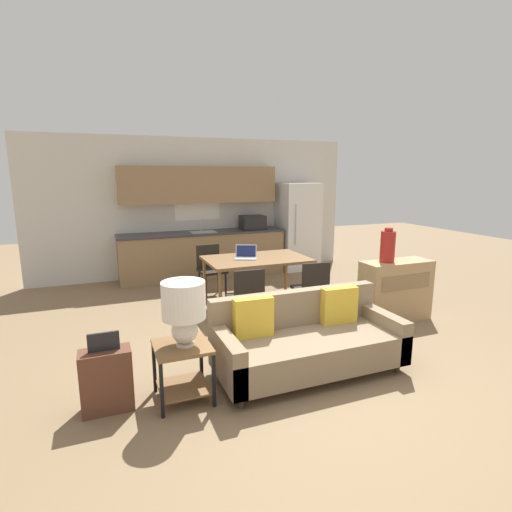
% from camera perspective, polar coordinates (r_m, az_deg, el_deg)
% --- Properties ---
extents(ground_plane, '(20.00, 20.00, 0.00)m').
position_cam_1_polar(ground_plane, '(4.26, 7.80, -16.52)').
color(ground_plane, '#7F6647').
extents(wall_back, '(6.40, 0.07, 2.70)m').
position_cam_1_polar(wall_back, '(8.13, -8.28, 6.93)').
color(wall_back, silver).
rests_on(wall_back, ground_plane).
extents(kitchen_counter, '(3.23, 0.65, 2.15)m').
position_cam_1_polar(kitchen_counter, '(7.90, -7.52, 3.10)').
color(kitchen_counter, '#8E704C').
rests_on(kitchen_counter, ground_plane).
extents(refrigerator, '(0.79, 0.72, 1.82)m').
position_cam_1_polar(refrigerator, '(8.53, 6.00, 4.22)').
color(refrigerator, white).
rests_on(refrigerator, ground_plane).
extents(dining_table, '(1.53, 0.97, 0.76)m').
position_cam_1_polar(dining_table, '(6.04, 0.07, -0.84)').
color(dining_table, brown).
rests_on(dining_table, ground_plane).
extents(couch, '(1.90, 0.80, 0.81)m').
position_cam_1_polar(couch, '(4.22, 7.10, -11.87)').
color(couch, '#3D2D1E').
rests_on(couch, ground_plane).
extents(side_table, '(0.49, 0.49, 0.52)m').
position_cam_1_polar(side_table, '(3.74, -10.44, -14.75)').
color(side_table, brown).
rests_on(side_table, ground_plane).
extents(table_lamp, '(0.38, 0.38, 0.58)m').
position_cam_1_polar(table_lamp, '(3.53, -10.28, -7.15)').
color(table_lamp, silver).
rests_on(table_lamp, side_table).
extents(credenza, '(1.00, 0.39, 0.84)m').
position_cam_1_polar(credenza, '(5.87, 19.27, -4.68)').
color(credenza, tan).
rests_on(credenza, ground_plane).
extents(vase, '(0.19, 0.19, 0.46)m').
position_cam_1_polar(vase, '(5.63, 18.30, 1.34)').
color(vase, maroon).
rests_on(vase, credenza).
extents(dining_chair_far_left, '(0.45, 0.45, 0.84)m').
position_cam_1_polar(dining_chair_far_left, '(6.70, -6.49, -1.62)').
color(dining_chair_far_left, black).
rests_on(dining_chair_far_left, ground_plane).
extents(dining_chair_near_left, '(0.44, 0.44, 0.84)m').
position_cam_1_polar(dining_chair_near_left, '(5.13, -1.38, -5.68)').
color(dining_chair_near_left, black).
rests_on(dining_chair_near_left, ground_plane).
extents(dining_chair_near_right, '(0.46, 0.46, 0.84)m').
position_cam_1_polar(dining_chair_near_right, '(5.57, 7.98, -4.41)').
color(dining_chair_near_right, black).
rests_on(dining_chair_near_right, ground_plane).
extents(laptop, '(0.40, 0.37, 0.20)m').
position_cam_1_polar(laptop, '(6.00, -1.47, 0.13)').
color(laptop, '#B7BABC').
rests_on(laptop, dining_table).
extents(suitcase, '(0.42, 0.22, 0.71)m').
position_cam_1_polar(suitcase, '(3.79, -20.56, -16.22)').
color(suitcase, brown).
rests_on(suitcase, ground_plane).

